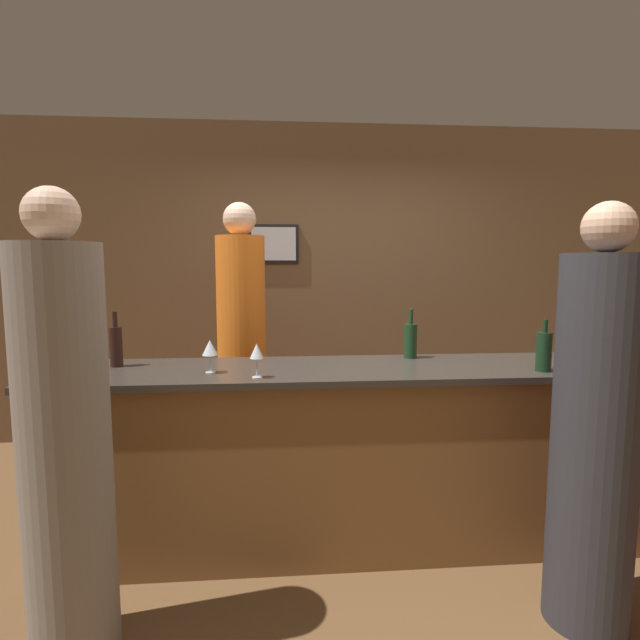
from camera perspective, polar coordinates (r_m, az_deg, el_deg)
The scene contains 12 objects.
ground_plane at distance 3.16m, azimuth 6.63°, elevation -23.54°, with size 14.00×14.00×0.00m, color brown.
back_wall at distance 4.55m, azimuth 2.27°, elevation 4.25°, with size 8.00×0.08×2.80m.
bar_counter at distance 2.94m, azimuth 6.77°, elevation -14.94°, with size 3.62×0.68×1.01m.
bartender at distance 3.54m, azimuth -8.92°, elevation -4.04°, with size 0.33×0.33×1.99m.
guest_0 at distance 2.48m, azimuth 28.96°, elevation -11.41°, with size 0.35×0.35×1.83m.
guest_1 at distance 2.24m, azimuth -27.12°, elevation -12.70°, with size 0.34×0.34×1.86m.
wine_bottle_0 at distance 3.05m, azimuth 10.30°, elevation -2.25°, with size 0.08×0.08×0.29m.
wine_bottle_1 at distance 2.97m, azimuth -22.28°, elevation -2.70°, with size 0.07×0.07×0.31m.
wine_bottle_2 at distance 2.89m, azimuth 24.22°, elevation -3.24°, with size 0.08×0.08×0.27m.
ice_bucket at distance 3.43m, azimuth 29.75°, elevation -2.38°, with size 0.16×0.16×0.18m.
wine_glass_1 at distance 2.49m, azimuth -7.24°, elevation -3.65°, with size 0.07×0.07×0.17m.
wine_glass_2 at distance 2.65m, azimuth -12.47°, elevation -3.18°, with size 0.08×0.08×0.17m.
Camera 1 is at (-0.56, -2.68, 1.58)m, focal length 28.00 mm.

